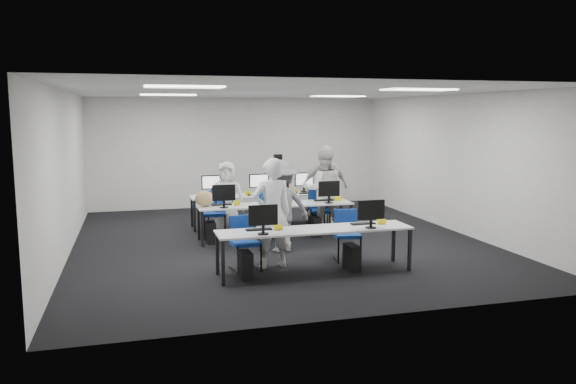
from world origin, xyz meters
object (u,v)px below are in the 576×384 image
object	(u,v)px
chair_4	(321,219)
student_2	(227,198)
desk_front	(315,232)
photographer	(282,207)
chair_2	(215,222)
student_1	(323,190)
chair_1	(347,244)
chair_5	(221,221)
chair_0	(245,253)
chair_6	(263,218)
student_3	(325,187)
desk_mid	(276,206)
chair_7	(317,214)
chair_3	(273,220)
student_0	(272,213)

from	to	relation	value
chair_4	student_2	xyz separation A→B (m)	(-2.05, 0.26, 0.51)
desk_front	student_2	size ratio (longest dim) A/B	2.05
chair_4	photographer	world-z (taller)	photographer
chair_2	student_1	size ratio (longest dim) A/B	0.52
chair_1	desk_front	bearing A→B (deg)	-133.02
chair_5	student_2	bearing A→B (deg)	-32.54
chair_0	student_2	world-z (taller)	student_2
chair_6	student_2	world-z (taller)	student_2
student_3	photographer	world-z (taller)	student_3
student_2	desk_mid	bearing A→B (deg)	-25.42
chair_7	student_2	distance (m)	2.14
chair_0	chair_3	distance (m)	2.82
student_2	chair_6	bearing A→B (deg)	20.81
chair_6	student_1	bearing A→B (deg)	-35.07
chair_1	student_0	bearing A→B (deg)	-165.83
student_2	student_3	distance (m)	2.25
desk_front	student_3	distance (m)	3.71
chair_5	chair_3	bearing A→B (deg)	-37.31
chair_1	student_0	size ratio (longest dim) A/B	0.48
desk_mid	photographer	distance (m)	1.11
chair_3	student_3	xyz separation A→B (m)	(1.31, 0.39, 0.63)
desk_front	chair_0	bearing A→B (deg)	156.38
chair_3	student_2	distance (m)	1.10
chair_6	photographer	distance (m)	2.02
student_0	chair_0	bearing A→B (deg)	-0.26
student_0	chair_4	bearing A→B (deg)	-128.47
chair_0	photographer	world-z (taller)	photographer
chair_3	student_3	distance (m)	1.51
chair_2	chair_6	size ratio (longest dim) A/B	1.04
desk_mid	chair_5	bearing A→B (deg)	140.79
chair_0	student_3	world-z (taller)	student_3
chair_7	student_2	size ratio (longest dim) A/B	0.59
student_3	desk_mid	bearing A→B (deg)	-151.99
student_1	chair_2	bearing A→B (deg)	10.28
chair_5	student_1	bearing A→B (deg)	-26.52
chair_7	photographer	distance (m)	2.48
chair_7	chair_3	bearing A→B (deg)	-145.48
student_0	student_1	xyz separation A→B (m)	(1.80, 2.59, -0.01)
desk_mid	chair_5	size ratio (longest dim) A/B	3.73
chair_2	photographer	xyz separation A→B (m)	(1.02, -1.64, 0.56)
desk_mid	chair_7	world-z (taller)	chair_7
chair_4	chair_6	size ratio (longest dim) A/B	0.93
student_1	chair_7	bearing A→B (deg)	-77.09
chair_4	chair_7	xyz separation A→B (m)	(0.03, 0.38, 0.02)
chair_4	chair_5	bearing A→B (deg)	-170.05
student_1	photographer	bearing A→B (deg)	60.94
desk_mid	student_1	size ratio (longest dim) A/B	1.75
student_0	student_1	bearing A→B (deg)	-129.35
chair_3	photographer	xyz separation A→B (m)	(-0.21, -1.54, 0.55)
chair_6	photographer	xyz separation A→B (m)	(-0.10, -1.93, 0.57)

